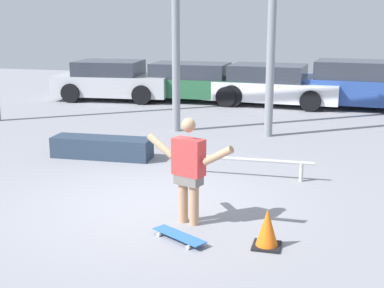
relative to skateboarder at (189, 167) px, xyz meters
The scene contains 10 objects.
ground_plane 1.26m from the skateboarder, 140.85° to the left, with size 36.00×36.00×0.00m, color gray.
skateboarder is the anchor object (origin of this frame).
skateboard 0.97m from the skateboarder, 86.66° to the right, with size 0.82×0.60×0.08m.
grind_box 4.03m from the skateboarder, 131.74° to the left, with size 2.05×0.57×0.42m, color #28384C.
grind_rail 2.45m from the skateboarder, 80.77° to the left, with size 2.52×0.10×0.37m.
parked_car_silver 11.57m from the skateboarder, 118.20° to the left, with size 4.07×2.26×1.33m.
parked_car_green 10.88m from the skateboarder, 104.16° to the left, with size 4.57×1.89×1.28m.
parked_car_white 10.49m from the skateboarder, 90.34° to the left, with size 4.37×2.20×1.29m.
parked_car_blue 10.90m from the skateboarder, 75.78° to the left, with size 4.58×2.31×1.47m.
traffic_cone 1.40m from the skateboarder, 24.05° to the right, with size 0.36×0.36×0.51m.
Camera 1 is at (2.60, -7.45, 2.88)m, focal length 50.00 mm.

